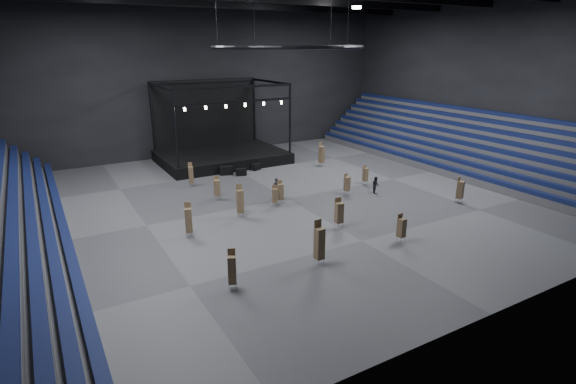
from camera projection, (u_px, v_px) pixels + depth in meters
floor at (287, 199)px, 40.31m from camera, size 50.00×50.00×0.00m
wall_back at (202, 81)px, 54.78m from camera, size 50.00×0.20×18.00m
wall_front at (520, 142)px, 20.22m from camera, size 50.00×0.20×18.00m
wall_right at (484, 85)px, 49.37m from camera, size 0.20×42.00×18.00m
bleachers_right at (463, 151)px, 50.67m from camera, size 7.20×40.00×6.40m
stage at (219, 149)px, 53.22m from camera, size 14.00×10.00×9.20m
truss_ring at (287, 47)px, 36.25m from camera, size 12.30×12.30×5.15m
flight_case_left at (226, 171)px, 47.68m from camera, size 1.50×1.05×0.91m
flight_case_mid at (241, 172)px, 47.45m from camera, size 1.21×0.84×0.73m
flight_case_right at (256, 167)px, 49.52m from camera, size 1.21×0.93×0.72m
chair_stack_0 at (319, 243)px, 27.78m from camera, size 0.54×0.54×3.00m
chair_stack_1 at (189, 220)px, 31.89m from camera, size 0.61×0.61×2.64m
chair_stack_2 at (240, 201)px, 35.57m from camera, size 0.55×0.55×2.76m
chair_stack_3 at (339, 212)px, 33.54m from camera, size 0.60×0.60×2.39m
chair_stack_4 at (365, 174)px, 44.12m from camera, size 0.49×0.49×2.00m
chair_stack_5 at (401, 227)px, 31.17m from camera, size 0.53×0.53×2.08m
chair_stack_6 at (217, 187)px, 39.77m from camera, size 0.59×0.59×2.15m
chair_stack_7 at (347, 183)px, 41.15m from camera, size 0.56×0.56×2.00m
chair_stack_8 at (191, 174)px, 43.57m from camera, size 0.47×0.47×2.36m
chair_stack_9 at (460, 189)px, 38.92m from camera, size 0.67×0.67×2.34m
chair_stack_10 at (280, 191)px, 38.79m from camera, size 0.52×0.52×2.10m
chair_stack_11 at (232, 269)px, 25.08m from camera, size 0.60×0.60×2.44m
chair_stack_12 at (322, 154)px, 50.77m from camera, size 0.61×0.61×2.75m
chair_stack_13 at (275, 195)px, 38.25m from camera, size 0.51×0.51×1.83m
man_center at (276, 188)px, 40.20m from camera, size 0.75×0.56×1.88m
crew_member at (376, 185)px, 41.69m from camera, size 0.86×0.94×1.57m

